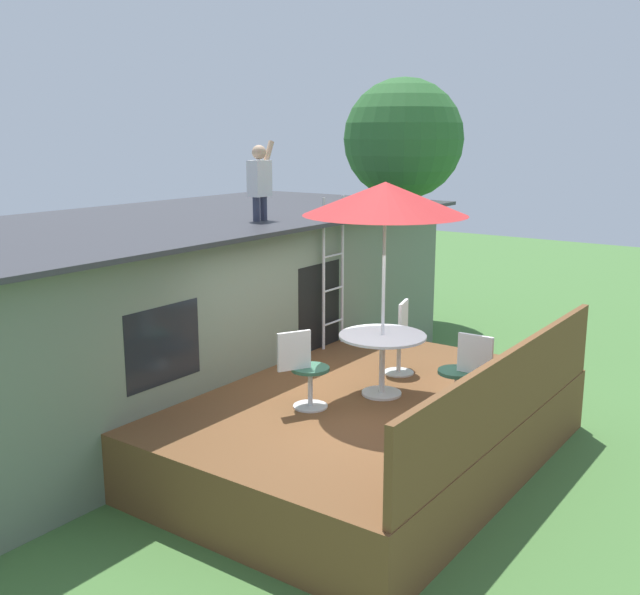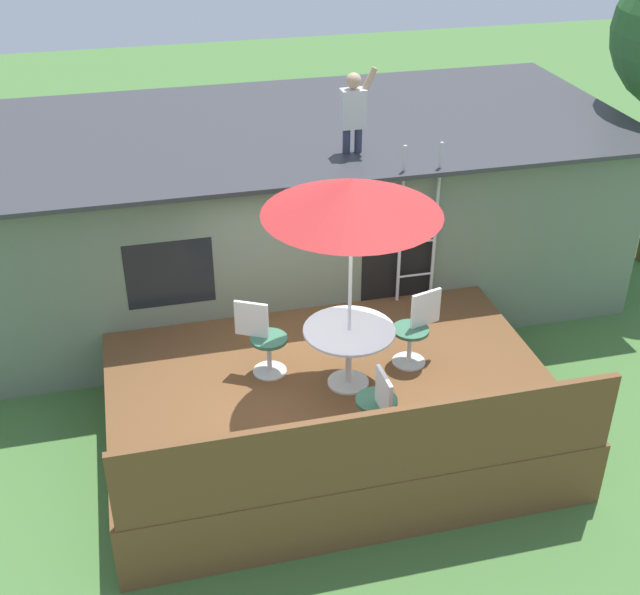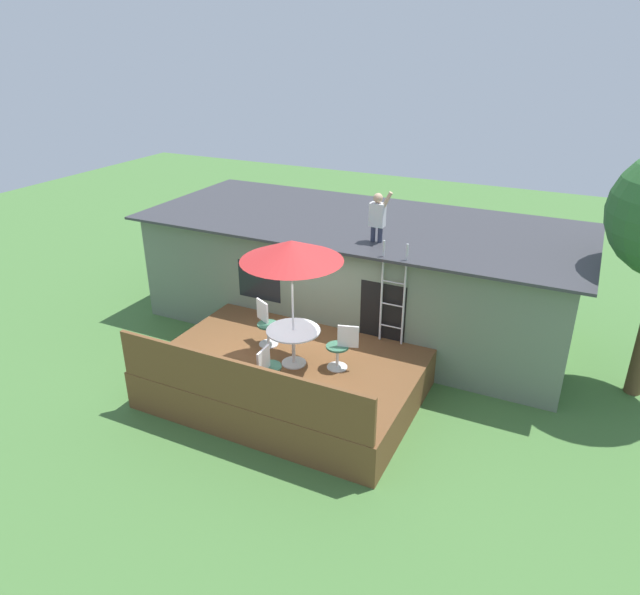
# 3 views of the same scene
# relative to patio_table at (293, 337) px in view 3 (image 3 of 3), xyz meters

# --- Properties ---
(ground_plane) EXTENTS (40.00, 40.00, 0.00)m
(ground_plane) POSITION_rel_patio_table_xyz_m (-0.19, 0.16, -1.39)
(ground_plane) COLOR #477538
(house) EXTENTS (10.50, 4.50, 2.67)m
(house) POSITION_rel_patio_table_xyz_m (-0.19, 3.76, -0.05)
(house) COLOR slate
(house) RESTS_ON ground
(deck) EXTENTS (5.14, 3.77, 0.80)m
(deck) POSITION_rel_patio_table_xyz_m (-0.19, 0.16, -0.99)
(deck) COLOR brown
(deck) RESTS_ON ground
(deck_railing) EXTENTS (5.04, 0.08, 0.90)m
(deck_railing) POSITION_rel_patio_table_xyz_m (-0.19, -1.67, -0.14)
(deck_railing) COLOR brown
(deck_railing) RESTS_ON deck
(patio_table) EXTENTS (1.04, 1.04, 0.74)m
(patio_table) POSITION_rel_patio_table_xyz_m (0.00, 0.00, 0.00)
(patio_table) COLOR silver
(patio_table) RESTS_ON deck
(patio_umbrella) EXTENTS (1.90, 1.90, 2.54)m
(patio_umbrella) POSITION_rel_patio_table_xyz_m (0.00, 0.00, 1.76)
(patio_umbrella) COLOR silver
(patio_umbrella) RESTS_ON deck
(step_ladder) EXTENTS (0.52, 0.04, 2.20)m
(step_ladder) POSITION_rel_patio_table_xyz_m (1.40, 1.68, 0.51)
(step_ladder) COLOR silver
(step_ladder) RESTS_ON deck
(person_figure) EXTENTS (0.47, 0.20, 1.11)m
(person_figure) POSITION_rel_patio_table_xyz_m (0.72, 2.46, 1.89)
(person_figure) COLOR #33384C
(person_figure) RESTS_ON house
(patio_chair_left) EXTENTS (0.58, 0.44, 0.92)m
(patio_chair_left) POSITION_rel_patio_table_xyz_m (-0.90, 0.48, -0.13)
(patio_chair_left) COLOR silver
(patio_chair_left) RESTS_ON deck
(patio_chair_right) EXTENTS (0.61, 0.44, 0.92)m
(patio_chair_right) POSITION_rel_patio_table_xyz_m (0.89, 0.26, -0.13)
(patio_chair_right) COLOR silver
(patio_chair_right) RESTS_ON deck
(patio_chair_near) EXTENTS (0.44, 0.62, 0.92)m
(patio_chair_near) POSITION_rel_patio_table_xyz_m (0.03, -1.03, -0.13)
(patio_chair_near) COLOR silver
(patio_chair_near) RESTS_ON deck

